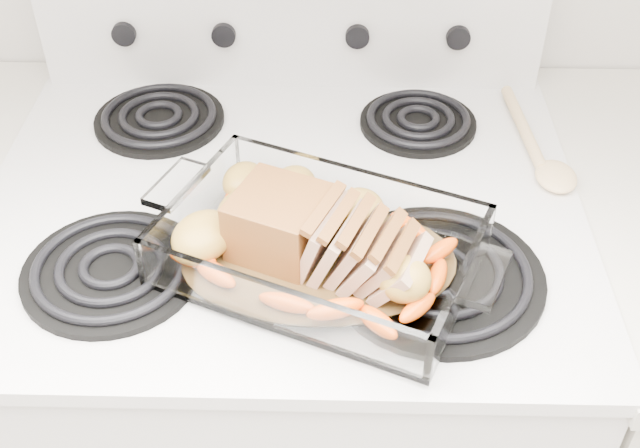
{
  "coord_description": "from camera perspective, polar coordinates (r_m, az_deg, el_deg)",
  "views": [
    {
      "loc": [
        0.07,
        0.83,
        1.59
      ],
      "look_at": [
        0.05,
        1.52,
        0.99
      ],
      "focal_mm": 45.0,
      "sensor_mm": 36.0,
      "label": 1
    }
  ],
  "objects": [
    {
      "name": "baking_dish",
      "position": [
        0.93,
        -0.03,
        -2.2
      ],
      "size": [
        0.34,
        0.23,
        0.07
      ],
      "rotation": [
        0.0,
        0.0,
        -0.4
      ],
      "color": "white",
      "rests_on": "electric_range"
    },
    {
      "name": "pork_roast",
      "position": [
        0.91,
        -0.88,
        -0.92
      ],
      "size": [
        0.22,
        0.1,
        0.08
      ],
      "rotation": [
        0.0,
        0.0,
        0.34
      ],
      "color": "brown",
      "rests_on": "baking_dish"
    },
    {
      "name": "electric_range",
      "position": [
        1.39,
        -2.11,
        -12.45
      ],
      "size": [
        0.78,
        0.7,
        1.12
      ],
      "color": "silver",
      "rests_on": "ground"
    },
    {
      "name": "roast_vegetables",
      "position": [
        0.95,
        -0.23,
        -0.05
      ],
      "size": [
        0.39,
        0.21,
        0.05
      ],
      "rotation": [
        0.0,
        0.0,
        0.05
      ],
      "color": "#FD5412",
      "rests_on": "baking_dish"
    },
    {
      "name": "wooden_spoon",
      "position": [
        1.15,
        15.45,
        4.82
      ],
      "size": [
        0.07,
        0.25,
        0.02
      ],
      "rotation": [
        0.0,
        0.0,
        0.09
      ],
      "color": "#EABC8A",
      "rests_on": "electric_range"
    }
  ]
}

